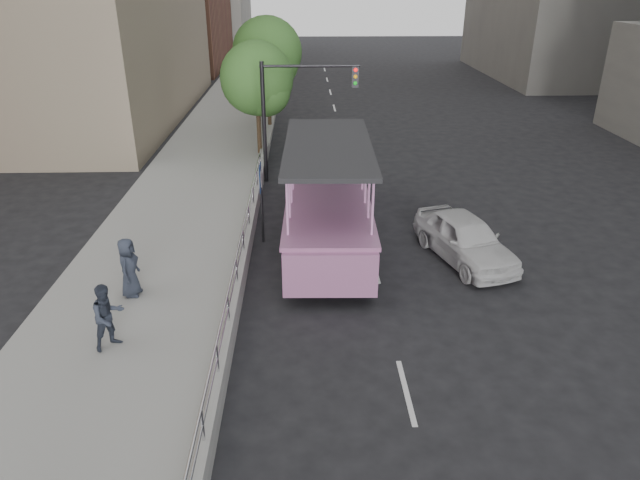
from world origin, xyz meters
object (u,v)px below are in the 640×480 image
parking_sign (261,194)px  street_tree_near (259,81)px  pedestrian_mid (108,316)px  pedestrian_far (129,267)px  traffic_signal (291,103)px  street_tree_far (269,55)px  car (465,238)px  duck_boat (327,195)px

parking_sign → street_tree_near: 10.15m
pedestrian_mid → pedestrian_far: pedestrian_far is taller
parking_sign → traffic_signal: (0.94, 6.49, 1.75)m
street_tree_far → pedestrian_mid: bearing=-97.0°
pedestrian_mid → parking_sign: parking_sign is taller
car → street_tree_far: (-7.05, 17.48, 3.56)m
pedestrian_mid → car: bearing=-17.9°
car → street_tree_near: (-7.25, 11.48, 3.07)m
pedestrian_far → street_tree_near: (2.75, 13.95, 2.67)m
parking_sign → street_tree_far: bearing=91.6°
pedestrian_far → pedestrian_mid: bearing=-171.0°
traffic_signal → parking_sign: bearing=-98.3°
duck_boat → street_tree_far: 15.43m
street_tree_far → street_tree_near: bearing=-91.9°
duck_boat → car: 5.08m
duck_boat → street_tree_far: (-2.71, 14.90, 2.98)m
car → street_tree_near: 13.91m
car → traffic_signal: (-5.65, 8.05, 2.75)m
duck_boat → car: bearing=-30.7°
duck_boat → pedestrian_far: (-5.66, -5.05, -0.18)m
car → traffic_signal: size_ratio=0.84×
pedestrian_mid → parking_sign: 7.27m
car → traffic_signal: traffic_signal is taller
parking_sign → street_tree_near: (-0.66, 9.92, 2.07)m
duck_boat → pedestrian_mid: bearing=-126.1°
pedestrian_mid → street_tree_near: (2.56, 16.40, 2.69)m
duck_boat → pedestrian_mid: size_ratio=6.52×
pedestrian_mid → pedestrian_far: bearing=49.6°
duck_boat → parking_sign: duck_boat is taller
car → pedestrian_far: 10.30m
car → pedestrian_mid: bearing=-170.2°
pedestrian_mid → street_tree_far: bearing=38.4°
pedestrian_mid → street_tree_near: size_ratio=0.29×
duck_boat → traffic_signal: (-1.31, 5.47, 2.17)m
pedestrian_far → traffic_signal: bearing=-17.7°
car → traffic_signal: 10.21m
street_tree_far → pedestrian_far: bearing=-98.4°
car → pedestrian_mid: pedestrian_mid is taller
pedestrian_mid → pedestrian_far: size_ratio=0.98×
street_tree_far → duck_boat: bearing=-79.7°
street_tree_near → pedestrian_far: bearing=-101.1°
pedestrian_far → traffic_signal: traffic_signal is taller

